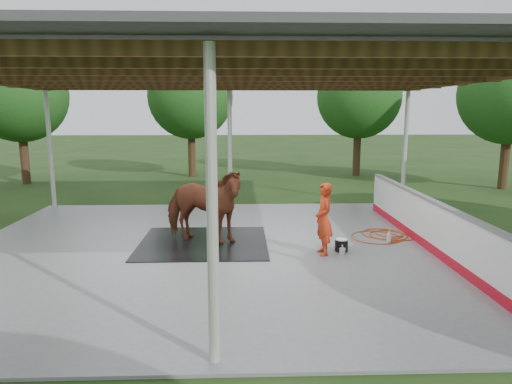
{
  "coord_description": "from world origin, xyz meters",
  "views": [
    {
      "loc": [
        0.34,
        -9.98,
        3.15
      ],
      "look_at": [
        0.68,
        -0.11,
        1.38
      ],
      "focal_mm": 32.0,
      "sensor_mm": 36.0,
      "label": 1
    }
  ],
  "objects_px": {
    "dasher_board": "(427,224)",
    "wash_bucket": "(341,245)",
    "handler": "(324,219)",
    "horse": "(203,206)"
  },
  "relations": [
    {
      "from": "horse",
      "to": "wash_bucket",
      "type": "bearing_deg",
      "value": -81.96
    },
    {
      "from": "horse",
      "to": "wash_bucket",
      "type": "distance_m",
      "value": 3.31
    },
    {
      "from": "handler",
      "to": "wash_bucket",
      "type": "xyz_separation_m",
      "value": [
        0.45,
        0.21,
        -0.65
      ]
    },
    {
      "from": "horse",
      "to": "handler",
      "type": "distance_m",
      "value": 2.84
    },
    {
      "from": "dasher_board",
      "to": "wash_bucket",
      "type": "relative_size",
      "value": 27.42
    },
    {
      "from": "handler",
      "to": "wash_bucket",
      "type": "bearing_deg",
      "value": 107.68
    },
    {
      "from": "dasher_board",
      "to": "wash_bucket",
      "type": "distance_m",
      "value": 2.07
    },
    {
      "from": "handler",
      "to": "wash_bucket",
      "type": "distance_m",
      "value": 0.82
    },
    {
      "from": "handler",
      "to": "wash_bucket",
      "type": "height_order",
      "value": "handler"
    },
    {
      "from": "handler",
      "to": "horse",
      "type": "bearing_deg",
      "value": -116.45
    }
  ]
}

